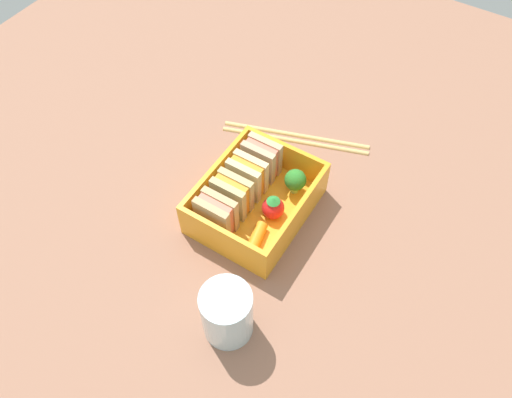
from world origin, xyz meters
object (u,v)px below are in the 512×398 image
(strawberry_far_left, at_px, (275,205))
(sandwich_center, at_px, (247,176))
(broccoli_floret, at_px, (295,180))
(sandwich_center_right, at_px, (261,158))
(sandwich_left, at_px, (216,215))
(chopstick_pair, at_px, (295,137))
(carrot_stick_far_left, at_px, (255,241))
(drinking_glass, at_px, (227,313))
(sandwich_center_left, at_px, (232,195))

(strawberry_far_left, bearing_deg, sandwich_center, 74.39)
(sandwich_center, relative_size, broccoli_floret, 1.42)
(broccoli_floret, bearing_deg, sandwich_center_right, 84.64)
(sandwich_center, height_order, sandwich_center_right, same)
(sandwich_left, bearing_deg, sandwich_center_right, 0.00)
(chopstick_pair, bearing_deg, sandwich_center, 177.60)
(strawberry_far_left, bearing_deg, sandwich_center_right, 45.43)
(carrot_stick_far_left, height_order, drinking_glass, drinking_glass)
(sandwich_center_left, xyz_separation_m, drinking_glass, (-0.13, -0.08, -0.00))
(sandwich_left, bearing_deg, sandwich_center_left, 0.00)
(sandwich_center, relative_size, chopstick_pair, 0.26)
(strawberry_far_left, bearing_deg, sandwich_center_left, 113.09)
(sandwich_center, bearing_deg, sandwich_center_right, 0.00)
(sandwich_center_right, bearing_deg, sandwich_center_left, 180.00)
(sandwich_left, xyz_separation_m, strawberry_far_left, (0.06, -0.05, -0.01))
(sandwich_center, bearing_deg, sandwich_center_left, 180.00)
(sandwich_left, xyz_separation_m, broccoli_floret, (0.10, -0.05, -0.00))
(sandwich_left, distance_m, broccoli_floret, 0.11)
(sandwich_center, xyz_separation_m, strawberry_far_left, (-0.01, -0.05, -0.01))
(sandwich_center_left, relative_size, carrot_stick_far_left, 1.07)
(broccoli_floret, height_order, drinking_glass, drinking_glass)
(carrot_stick_far_left, height_order, strawberry_far_left, strawberry_far_left)
(chopstick_pair, bearing_deg, drinking_glass, -165.20)
(sandwich_left, distance_m, sandwich_center, 0.07)
(sandwich_left, relative_size, strawberry_far_left, 1.54)
(sandwich_left, bearing_deg, broccoli_floret, -28.64)
(sandwich_center, height_order, strawberry_far_left, sandwich_center)
(carrot_stick_far_left, bearing_deg, strawberry_far_left, 4.28)
(sandwich_center_left, bearing_deg, carrot_stick_far_left, -120.49)
(sandwich_center_left, distance_m, strawberry_far_left, 0.06)
(broccoli_floret, bearing_deg, sandwich_center_left, 139.94)
(sandwich_center, xyz_separation_m, drinking_glass, (-0.17, -0.08, -0.00))
(sandwich_left, bearing_deg, carrot_stick_far_left, -86.29)
(sandwich_center_left, xyz_separation_m, carrot_stick_far_left, (-0.03, -0.05, -0.02))
(sandwich_left, relative_size, sandwich_center_left, 1.00)
(sandwich_left, xyz_separation_m, carrot_stick_far_left, (0.00, -0.05, -0.02))
(sandwich_center_right, xyz_separation_m, broccoli_floret, (-0.01, -0.05, -0.00))
(sandwich_center_left, relative_size, broccoli_floret, 1.42)
(sandwich_center_right, height_order, broccoli_floret, sandwich_center_right)
(drinking_glass, bearing_deg, sandwich_center_right, 21.94)
(sandwich_left, bearing_deg, strawberry_far_left, -41.45)
(sandwich_left, distance_m, sandwich_center_left, 0.03)
(chopstick_pair, bearing_deg, broccoli_floret, -151.85)
(strawberry_far_left, relative_size, chopstick_pair, 0.17)
(sandwich_left, height_order, drinking_glass, drinking_glass)
(sandwich_center_right, relative_size, carrot_stick_far_left, 1.07)
(sandwich_left, relative_size, broccoli_floret, 1.42)
(sandwich_center_left, height_order, strawberry_far_left, sandwich_center_left)
(strawberry_far_left, height_order, drinking_glass, drinking_glass)
(sandwich_center, bearing_deg, chopstick_pair, -2.40)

